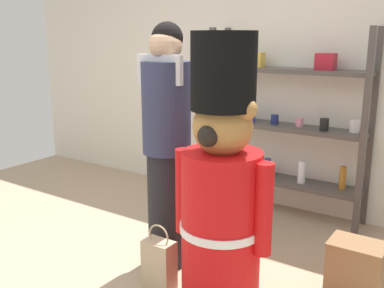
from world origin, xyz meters
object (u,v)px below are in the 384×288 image
at_px(display_crate, 355,269).
at_px(person_shopper, 167,144).
at_px(teddy_bear_guard, 222,191).
at_px(shopping_bag, 159,264).
at_px(merchandise_shelf, 287,124).

bearing_deg(display_crate, person_shopper, -165.29).
bearing_deg(teddy_bear_guard, shopping_bag, -170.44).
distance_m(teddy_bear_guard, display_crate, 1.08).
relative_size(merchandise_shelf, display_crate, 4.70).
bearing_deg(person_shopper, shopping_bag, -63.20).
relative_size(merchandise_shelf, person_shopper, 0.99).
relative_size(shopping_bag, display_crate, 1.23).
distance_m(merchandise_shelf, teddy_bear_guard, 1.70).
height_order(merchandise_shelf, teddy_bear_guard, merchandise_shelf).
height_order(teddy_bear_guard, shopping_bag, teddy_bear_guard).
height_order(shopping_bag, display_crate, shopping_bag).
xyz_separation_m(teddy_bear_guard, person_shopper, (-0.60, 0.24, 0.17)).
relative_size(person_shopper, shopping_bag, 3.85).
xyz_separation_m(merchandise_shelf, teddy_bear_guard, (0.26, -1.68, -0.11)).
bearing_deg(merchandise_shelf, shopping_bag, -95.75).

